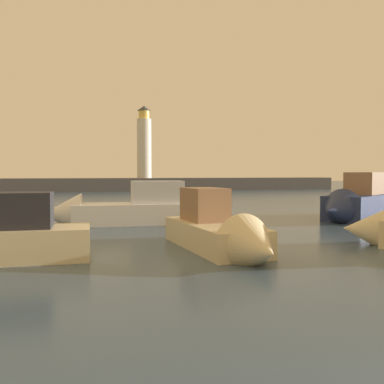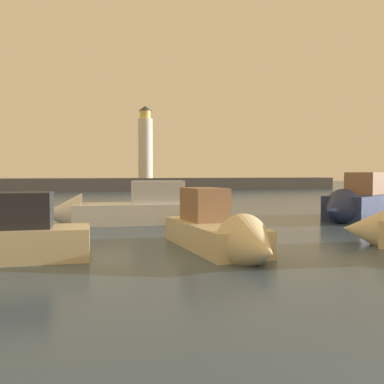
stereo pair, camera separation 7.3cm
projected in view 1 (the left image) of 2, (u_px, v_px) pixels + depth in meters
name	position (u px, v px, depth m)	size (l,w,h in m)	color
ground_plane	(120.00, 207.00, 36.11)	(220.00, 220.00, 0.00)	#384C60
breakwater	(94.00, 185.00, 68.59)	(88.73, 4.47, 2.20)	#423F3D
lighthouse	(144.00, 144.00, 70.72)	(2.44, 2.44, 12.34)	silver
motorboat_2	(356.00, 204.00, 26.40)	(8.87, 6.73, 3.34)	#1E284C
motorboat_3	(119.00, 210.00, 24.06)	(9.12, 3.24, 3.03)	white
motorboat_5	(224.00, 234.00, 15.34)	(2.60, 7.47, 2.86)	beige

